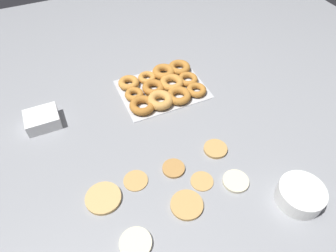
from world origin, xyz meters
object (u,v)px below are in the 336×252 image
Objects in this scene: pancake_1 at (236,181)px; container_stack at (42,119)px; batter_bowl at (300,195)px; pancake_6 at (136,243)px; pancake_2 at (174,168)px; pancake_4 at (103,198)px; pancake_5 at (202,181)px; pancake_0 at (187,205)px; pancake_3 at (215,149)px; pancake_7 at (136,180)px; donut_tray at (163,87)px.

pancake_1 is 0.79m from container_stack.
batter_bowl reaches higher than container_stack.
container_stack is (0.18, -0.61, 0.02)m from pancake_6.
pancake_4 reaches higher than pancake_2.
pancake_5 is 0.32m from batter_bowl.
pancake_0 is 1.19× the size of pancake_1.
pancake_2 is (-0.02, -0.15, -0.00)m from pancake_0.
pancake_3 is (-0.01, -0.15, -0.00)m from pancake_1.
pancake_0 is 0.11m from pancake_5.
pancake_4 is 0.12m from pancake_7.
pancake_3 is at bearing 96.52° from donut_tray.
pancake_7 is at bearing 1.06° from pancake_3.
pancake_2 is 0.29m from pancake_6.
pancake_0 is at bearing 34.26° from pancake_5.
batter_bowl is (-0.19, 0.69, 0.01)m from donut_tray.
pancake_0 is 0.71× the size of batter_bowl.
pancake_6 is 0.64m from container_stack.
donut_tray is at bearing 179.62° from container_stack.
pancake_1 is 1.02× the size of pancake_3.
pancake_6 is at bearing 104.37° from pancake_4.
container_stack is at bearing -73.42° from pancake_4.
container_stack is (0.39, -0.42, 0.02)m from pancake_2.
batter_bowl reaches higher than pancake_7.
pancake_6 is 1.15× the size of pancake_7.
donut_tray is (-0.07, -0.50, 0.01)m from pancake_5.
pancake_1 is at bearing 154.49° from pancake_5.
pancake_5 is 0.21× the size of donut_tray.
pancake_2 is 0.91× the size of pancake_3.
pancake_5 is at bearing 132.35° from container_stack.
donut_tray is at bearing -105.59° from pancake_0.
pancake_1 is 0.70× the size of container_stack.
pancake_4 is 1.50× the size of pancake_5.
donut_tray is at bearing -86.08° from pancake_1.
pancake_3 is at bearing -141.14° from pancake_0.
pancake_6 is (0.19, 0.05, 0.00)m from pancake_0.
pancake_5 is 0.62× the size of container_stack.
pancake_7 is at bearing -24.61° from pancake_5.
batter_bowl is at bearing 155.84° from pancake_4.
pancake_6 is 0.70m from donut_tray.
pancake_0 and pancake_1 have the same top height.
pancake_1 is at bearing 141.82° from pancake_2.
pancake_3 is (-0.18, -0.02, 0.00)m from pancake_2.
pancake_6 is at bearing 42.50° from pancake_2.
pancake_1 and pancake_4 have the same top height.
donut_tray is at bearing -119.91° from pancake_6.
pancake_2 is at bearing -40.31° from batter_bowl.
pancake_4 is (0.44, -0.12, 0.00)m from pancake_1.
donut_tray is 0.72m from batter_bowl.
pancake_4 is (0.44, 0.03, 0.00)m from pancake_3.
pancake_4 is at bearing -75.63° from pancake_6.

